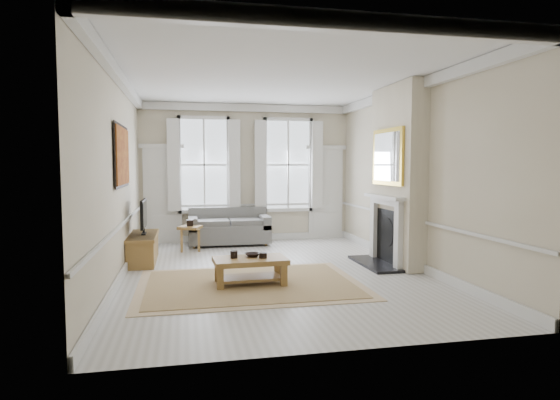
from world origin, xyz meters
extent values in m
plane|color=#B7B5AD|center=(0.00, 0.00, 0.00)|extent=(7.20, 7.20, 0.00)
plane|color=white|center=(0.00, 0.00, 3.40)|extent=(7.20, 7.20, 0.00)
plane|color=beige|center=(0.00, 3.60, 1.70)|extent=(5.20, 0.00, 5.20)
plane|color=beige|center=(-2.60, 0.00, 1.70)|extent=(0.00, 7.20, 7.20)
plane|color=beige|center=(2.60, 0.00, 1.70)|extent=(0.00, 7.20, 7.20)
cube|color=silver|center=(-2.05, 3.56, 1.15)|extent=(0.90, 0.08, 2.30)
cube|color=silver|center=(2.05, 3.56, 1.15)|extent=(0.90, 0.08, 2.30)
cube|color=#BF7220|center=(-2.56, 0.30, 2.05)|extent=(0.05, 1.66, 1.06)
cube|color=beige|center=(2.43, 0.20, 1.70)|extent=(0.35, 1.70, 3.38)
cube|color=black|center=(2.00, 0.20, 0.03)|extent=(0.55, 1.50, 0.05)
cube|color=silver|center=(2.20, -0.35, 0.57)|extent=(0.10, 0.18, 1.15)
cube|color=silver|center=(2.20, 0.75, 0.57)|extent=(0.10, 0.18, 1.15)
cube|color=silver|center=(2.15, 0.20, 1.30)|extent=(0.20, 1.45, 0.06)
cube|color=black|center=(2.25, 0.20, 0.55)|extent=(0.02, 0.92, 1.00)
cube|color=gold|center=(2.21, 0.20, 2.05)|extent=(0.06, 1.26, 1.06)
cube|color=#5F5F5C|center=(-0.50, 3.05, 0.28)|extent=(1.90, 0.92, 0.43)
cube|color=#5F5F5C|center=(-0.50, 3.41, 0.65)|extent=(1.90, 0.20, 0.44)
cube|color=#5F5F5C|center=(-1.35, 3.05, 0.53)|extent=(0.20, 0.92, 0.30)
cube|color=#5F5F5C|center=(0.35, 3.05, 0.53)|extent=(0.20, 0.92, 0.30)
cylinder|color=brown|center=(-1.33, 2.71, 0.04)|extent=(0.06, 0.06, 0.08)
cylinder|color=brown|center=(0.33, 3.39, 0.04)|extent=(0.06, 0.06, 0.08)
cube|color=brown|center=(-1.42, 2.44, 0.52)|extent=(0.58, 0.58, 0.06)
cube|color=brown|center=(-1.60, 2.27, 0.24)|extent=(0.05, 0.05, 0.49)
cube|color=brown|center=(-1.25, 2.27, 0.24)|extent=(0.05, 0.05, 0.49)
cube|color=brown|center=(-1.60, 2.62, 0.24)|extent=(0.05, 0.05, 0.49)
cube|color=brown|center=(-1.25, 2.62, 0.24)|extent=(0.05, 0.05, 0.49)
cube|color=#A87F57|center=(-0.53, -0.77, 0.01)|extent=(3.50, 2.60, 0.02)
cube|color=brown|center=(-0.53, -0.77, 0.39)|extent=(1.17, 0.72, 0.08)
cube|color=brown|center=(-1.00, -1.01, 0.17)|extent=(0.10, 0.10, 0.35)
cube|color=brown|center=(-0.06, -1.01, 0.17)|extent=(0.10, 0.10, 0.35)
cube|color=brown|center=(-1.00, -0.54, 0.17)|extent=(0.10, 0.10, 0.35)
cube|color=brown|center=(-0.06, -0.54, 0.17)|extent=(0.10, 0.10, 0.35)
cylinder|color=black|center=(-0.78, -0.72, 0.49)|extent=(0.12, 0.12, 0.12)
cylinder|color=black|center=(-0.33, -0.82, 0.47)|extent=(0.12, 0.12, 0.09)
imported|color=black|center=(-0.48, -0.67, 0.46)|extent=(0.29, 0.29, 0.06)
cube|color=brown|center=(-2.34, 1.38, 0.27)|extent=(0.49, 1.53, 0.55)
cube|color=black|center=(-2.32, 1.38, 0.56)|extent=(0.08, 0.30, 0.03)
cube|color=black|center=(-2.32, 1.38, 0.95)|extent=(0.05, 0.90, 0.55)
cube|color=black|center=(-2.29, 1.38, 0.95)|extent=(0.01, 0.83, 0.49)
camera|label=1|loc=(-1.54, -8.02, 1.90)|focal=30.00mm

